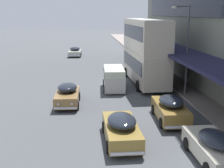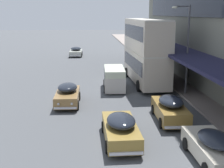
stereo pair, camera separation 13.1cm
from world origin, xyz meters
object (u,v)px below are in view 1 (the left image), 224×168
object	(u,v)px
sedan_far_back	(75,52)
sedan_lead_mid	(121,128)
sedan_second_near	(67,94)
street_lamp	(186,43)
transit_bus_kerbside_front	(145,49)
sedan_second_mid	(170,108)
vw_van	(114,77)
sedan_oncoming_front	(215,147)

from	to	relation	value
sedan_far_back	sedan_lead_mid	size ratio (longest dim) A/B	0.93
sedan_second_near	sedan_lead_mid	bearing A→B (deg)	-66.09
sedan_second_near	street_lamp	bearing A→B (deg)	12.24
transit_bus_kerbside_front	sedan_second_mid	size ratio (longest dim) A/B	2.18
vw_van	sedan_oncoming_front	bearing A→B (deg)	-76.98
sedan_lead_mid	sedan_second_near	xyz separation A→B (m)	(-3.23, 7.27, 0.01)
vw_van	street_lamp	world-z (taller)	street_lamp
sedan_second_near	vw_van	xyz separation A→B (m)	(3.88, 4.54, 0.33)
sedan_second_mid	sedan_far_back	size ratio (longest dim) A/B	1.05
transit_bus_kerbside_front	sedan_lead_mid	distance (m)	14.58
sedan_far_back	vw_van	xyz separation A→B (m)	(4.21, -22.33, 0.37)
sedan_second_mid	sedan_second_near	world-z (taller)	sedan_second_mid
transit_bus_kerbside_front	sedan_oncoming_front	bearing A→B (deg)	-89.38
sedan_second_mid	vw_van	world-z (taller)	vw_van
sedan_second_mid	sedan_oncoming_front	world-z (taller)	sedan_second_mid
sedan_oncoming_front	sedan_second_mid	bearing A→B (deg)	95.29
sedan_oncoming_front	sedan_second_near	distance (m)	12.26
street_lamp	sedan_second_near	bearing A→B (deg)	-167.76
sedan_lead_mid	sedan_second_near	size ratio (longest dim) A/B	1.07
sedan_far_back	sedan_second_near	bearing A→B (deg)	-89.29
sedan_far_back	sedan_oncoming_front	size ratio (longest dim) A/B	0.97
transit_bus_kerbside_front	sedan_lead_mid	world-z (taller)	transit_bus_kerbside_front
sedan_oncoming_front	vw_van	distance (m)	14.83
sedan_second_mid	sedan_oncoming_front	bearing A→B (deg)	-84.71
sedan_oncoming_front	sedan_lead_mid	size ratio (longest dim) A/B	0.96
sedan_second_mid	sedan_second_near	distance (m)	7.91
sedan_second_near	vw_van	world-z (taller)	vw_van
vw_van	sedan_second_near	bearing A→B (deg)	-130.52
sedan_second_mid	street_lamp	world-z (taller)	street_lamp
sedan_second_mid	sedan_oncoming_front	distance (m)	5.72
sedan_far_back	vw_van	world-z (taller)	vw_van
sedan_lead_mid	street_lamp	distance (m)	11.79
sedan_oncoming_front	vw_van	world-z (taller)	vw_van
vw_van	street_lamp	bearing A→B (deg)	-23.84
sedan_oncoming_front	sedan_far_back	bearing A→B (deg)	101.61
sedan_oncoming_front	sedan_second_near	xyz separation A→B (m)	(-7.22, 9.91, 0.04)
sedan_second_near	vw_van	distance (m)	5.98
transit_bus_kerbside_front	sedan_oncoming_front	size ratio (longest dim) A/B	2.22
sedan_second_mid	sedan_lead_mid	size ratio (longest dim) A/B	0.98
sedan_lead_mid	sedan_second_near	world-z (taller)	sedan_second_near
sedan_second_near	transit_bus_kerbside_front	bearing A→B (deg)	42.95
sedan_lead_mid	sedan_second_near	distance (m)	7.96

